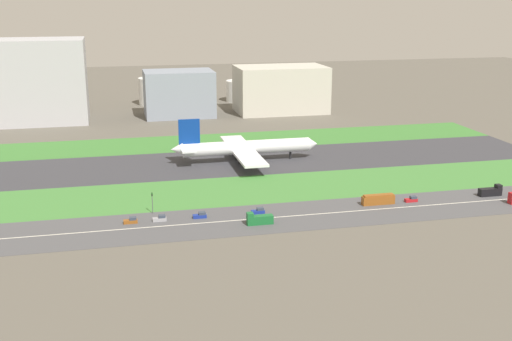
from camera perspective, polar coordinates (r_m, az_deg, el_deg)
ground_plane at (r=276.74m, az=-2.30°, el=0.74°), size 800.00×800.00×0.00m
runway at (r=276.73m, az=-2.30°, el=0.75°), size 280.00×46.00×0.10m
grass_median_north at (r=315.96m, az=-3.69°, el=2.59°), size 280.00×36.00×0.10m
grass_median_south at (r=238.10m, az=-0.45°, el=-1.70°), size 280.00×36.00×0.10m
highway at (r=208.58m, az=1.47°, el=-4.24°), size 280.00×28.00×0.10m
highway_centerline at (r=208.56m, az=1.47°, el=-4.23°), size 266.00×0.50×0.01m
airliner at (r=276.30m, az=-1.15°, el=2.05°), size 65.00×56.00×19.70m
car_1 at (r=207.50m, az=-8.57°, el=-4.27°), size 4.40×1.80×2.00m
truck_0 at (r=202.19m, az=0.28°, el=-4.40°), size 8.40×2.50×4.00m
car_0 at (r=207.11m, az=-11.11°, el=-4.43°), size 4.40×1.80×2.00m
truck_1 at (r=245.45m, az=20.26°, el=-1.77°), size 8.40×2.50×4.00m
car_5 at (r=212.09m, az=0.23°, el=-3.65°), size 4.40×1.80×2.00m
car_4 at (r=208.74m, az=-5.01°, el=-4.03°), size 4.40×1.80×2.00m
car_3 at (r=230.46m, az=13.75°, el=-2.53°), size 4.40×1.80×2.00m
bus_0 at (r=224.92m, az=10.88°, el=-2.56°), size 11.60×2.50×3.50m
traffic_light at (r=213.86m, az=-9.26°, el=-2.74°), size 0.36×0.50×7.20m
terminal_building at (r=382.14m, az=-19.17°, el=7.56°), size 56.34×35.95×46.59m
hangar_building at (r=383.41m, az=-6.90°, el=6.85°), size 40.52×27.90×27.03m
office_tower at (r=394.78m, az=2.22°, el=7.28°), size 54.36×33.04×28.12m
fuel_tank_west at (r=427.49m, az=-9.04°, el=7.02°), size 21.01×21.01×17.60m
fuel_tank_centre at (r=430.85m, az=-4.79°, el=7.19°), size 17.87×17.87×17.17m
fuel_tank_east at (r=435.70m, az=-1.24°, el=7.13°), size 21.77×21.77×14.14m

